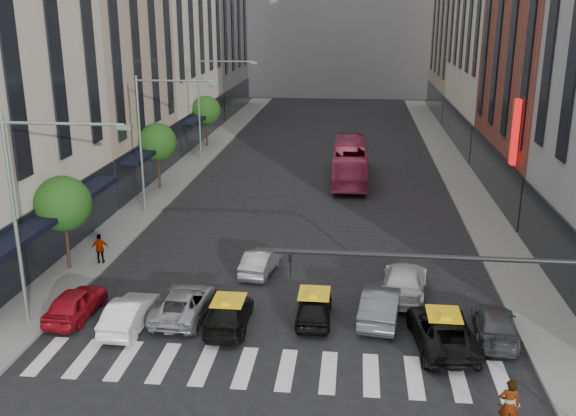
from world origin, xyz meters
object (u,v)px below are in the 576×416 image
(taxi_center, at_px, (314,307))
(bus, at_px, (350,162))
(streetlamp_far, at_px, (209,95))
(car_red, at_px, (76,303))
(streetlamp_near, at_px, (34,195))
(car_white_front, at_px, (130,313))
(pedestrian_far, at_px, (100,249))
(taxi_left, at_px, (229,314))
(streetlamp_mid, at_px, (154,127))

(taxi_center, xyz_separation_m, bus, (1.18, 24.59, 0.89))
(streetlamp_far, xyz_separation_m, car_red, (0.84, -31.10, -5.23))
(bus, bearing_deg, streetlamp_near, 63.72)
(car_red, xyz_separation_m, car_white_front, (2.74, -0.71, -0.01))
(taxi_center, bearing_deg, car_white_front, 9.56)
(streetlamp_far, relative_size, pedestrian_far, 5.53)
(streetlamp_near, bearing_deg, taxi_left, 5.00)
(bus, distance_m, pedestrian_far, 23.36)
(taxi_left, relative_size, taxi_center, 1.13)
(bus, bearing_deg, pedestrian_far, 55.67)
(streetlamp_mid, xyz_separation_m, streetlamp_far, (0.00, 16.00, 0.00))
(car_white_front, distance_m, bus, 27.59)
(streetlamp_mid, distance_m, streetlamp_far, 16.00)
(bus, bearing_deg, car_red, 64.48)
(streetlamp_near, height_order, taxi_left, streetlamp_near)
(car_white_front, bearing_deg, taxi_left, -172.12)
(streetlamp_far, xyz_separation_m, pedestrian_far, (-0.36, -25.18, -4.94))
(car_red, height_order, car_white_front, car_red)
(streetlamp_mid, bearing_deg, pedestrian_far, -92.22)
(car_white_front, xyz_separation_m, bus, (9.01, 26.06, 0.87))
(streetlamp_mid, distance_m, taxi_left, 17.99)
(car_white_front, bearing_deg, car_red, -13.10)
(streetlamp_near, distance_m, streetlamp_mid, 16.00)
(streetlamp_far, distance_m, taxi_left, 32.71)
(streetlamp_mid, bearing_deg, taxi_left, -62.99)
(streetlamp_near, bearing_deg, car_white_front, 3.18)
(streetlamp_far, xyz_separation_m, taxi_left, (7.81, -31.32, -5.28))
(car_red, bearing_deg, taxi_center, -173.68)
(car_red, relative_size, bus, 0.36)
(streetlamp_far, height_order, bus, streetlamp_far)
(taxi_center, distance_m, bus, 24.64)
(streetlamp_near, xyz_separation_m, streetlamp_far, (0.00, 32.00, 0.00))
(streetlamp_mid, relative_size, taxi_center, 2.38)
(car_white_front, relative_size, pedestrian_far, 2.49)
(streetlamp_near, height_order, taxi_center, streetlamp_near)
(car_red, relative_size, car_white_front, 0.98)
(car_white_front, height_order, bus, bus)
(taxi_center, bearing_deg, streetlamp_mid, -52.55)
(streetlamp_mid, bearing_deg, taxi_center, -51.48)
(car_white_front, bearing_deg, streetlamp_near, 4.53)
(streetlamp_near, relative_size, car_red, 2.26)
(streetlamp_near, height_order, bus, streetlamp_near)
(car_red, xyz_separation_m, bus, (11.75, 25.36, 0.86))
(taxi_center, bearing_deg, taxi_left, 14.23)
(streetlamp_far, relative_size, taxi_left, 2.10)
(car_white_front, bearing_deg, streetlamp_far, -82.22)
(taxi_left, relative_size, bus, 0.39)
(car_white_front, distance_m, taxi_center, 7.96)
(car_red, bearing_deg, streetlamp_near, 49.18)
(taxi_left, height_order, bus, bus)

